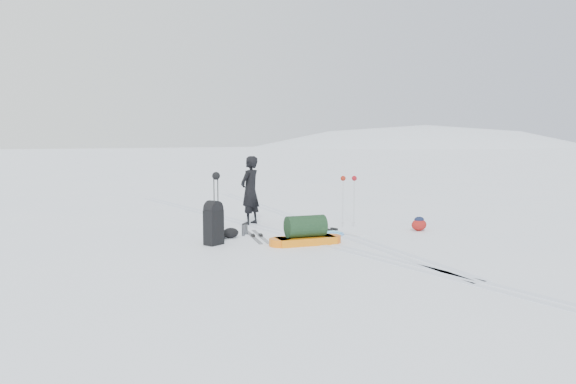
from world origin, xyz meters
The scene contains 13 objects.
ground centered at (0.00, 0.00, 0.00)m, with size 200.00×200.00×0.00m, color white.
ski_tracks centered at (0.61, 0.88, 0.00)m, with size 3.38×17.97×0.01m.
skier centered at (-0.10, 1.83, 0.85)m, with size 0.62×0.41×1.70m, color black.
pulk_sled centered at (-0.27, -1.05, 0.22)m, with size 1.59×0.70×0.59m.
expedition_rucksack centered at (-1.86, -0.12, 0.41)m, with size 0.77×0.88×0.90m.
ski_poles_black centered at (-1.47, 0.70, 1.15)m, with size 0.18×0.18×1.41m.
ski_poles_silver centered at (1.82, 0.35, 1.03)m, with size 0.36×0.25×1.23m.
touring_skis_grey centered at (-0.75, 0.18, 0.01)m, with size 0.70×1.71×0.06m.
touring_skis_white centered at (1.08, -0.01, 0.01)m, with size 0.62×1.83×0.07m.
rope_coil centered at (0.84, -0.41, 0.03)m, with size 0.51×0.51×0.06m.
small_daypack centered at (2.87, -0.97, 0.16)m, with size 0.41×0.32×0.33m.
thermos_pair centered at (-0.88, 0.51, 0.13)m, with size 0.21×0.22×0.27m.
stuff_sack centered at (-1.30, 0.35, 0.11)m, with size 0.41×0.35×0.22m.
Camera 1 is at (-6.17, -10.56, 2.16)m, focal length 35.00 mm.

